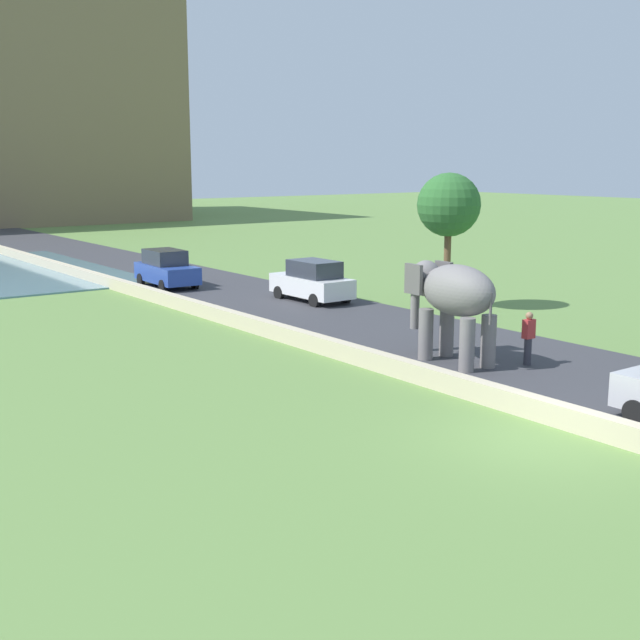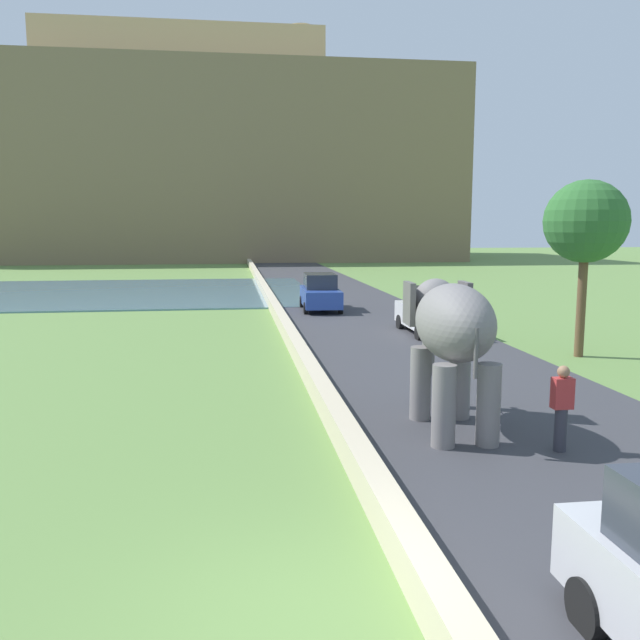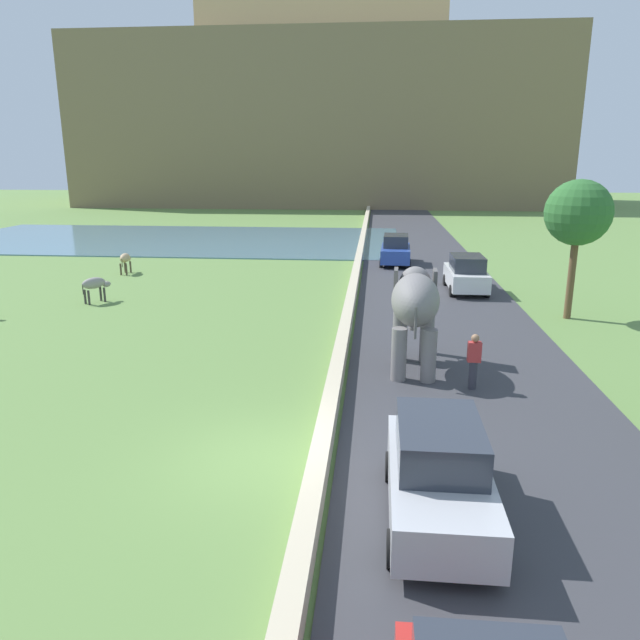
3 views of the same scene
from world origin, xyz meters
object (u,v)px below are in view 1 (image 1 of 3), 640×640
object	(u,v)px
car_white	(312,281)
person_beside_elephant	(528,338)
elephant	(452,296)
car_blue	(166,269)

from	to	relation	value
car_white	person_beside_elephant	bearing A→B (deg)	-97.03
elephant	person_beside_elephant	bearing A→B (deg)	-45.77
elephant	car_blue	bearing A→B (deg)	90.03
person_beside_elephant	car_blue	world-z (taller)	car_blue
car_blue	car_white	size ratio (longest dim) A/B	1.01
elephant	person_beside_elephant	distance (m)	2.51
elephant	person_beside_elephant	size ratio (longest dim) A/B	2.14
elephant	car_blue	world-z (taller)	elephant
person_beside_elephant	car_white	distance (m)	13.00
elephant	car_white	world-z (taller)	elephant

